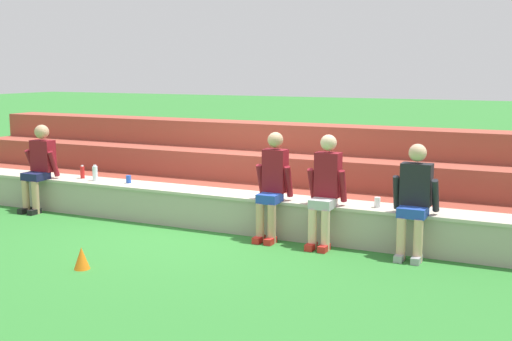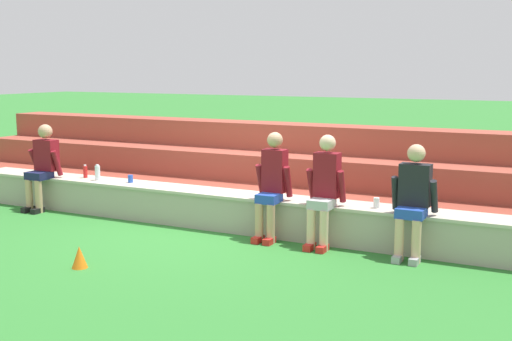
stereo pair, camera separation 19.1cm
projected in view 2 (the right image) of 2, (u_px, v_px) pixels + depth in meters
name	position (u px, v px, depth m)	size (l,w,h in m)	color
ground_plane	(208.00, 231.00, 9.11)	(80.00, 80.00, 0.00)	#2D752D
stone_seating_wall	(217.00, 208.00, 9.30)	(9.01, 0.57, 0.52)	#A8A08E
brick_bleachers	(268.00, 174.00, 10.73)	(11.60, 1.93, 1.33)	brown
person_far_left	(43.00, 164.00, 10.37)	(0.55, 0.57, 1.37)	tan
person_left_of_center	(272.00, 183.00, 8.56)	(0.49, 0.55, 1.42)	tan
person_center	(324.00, 188.00, 8.22)	(0.49, 0.56, 1.42)	beige
person_right_of_center	(413.00, 198.00, 7.70)	(0.54, 0.53, 1.37)	#DBAD89
water_bottle_mid_left	(85.00, 172.00, 10.39)	(0.07, 0.07, 0.21)	red
water_bottle_mid_right	(98.00, 173.00, 10.16)	(0.08, 0.08, 0.25)	silver
plastic_cup_left_end	(130.00, 179.00, 9.95)	(0.08, 0.08, 0.12)	blue
plastic_cup_right_end	(376.00, 203.00, 8.15)	(0.08, 0.08, 0.13)	white
sports_cone	(79.00, 257.00, 7.40)	(0.18, 0.18, 0.25)	orange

